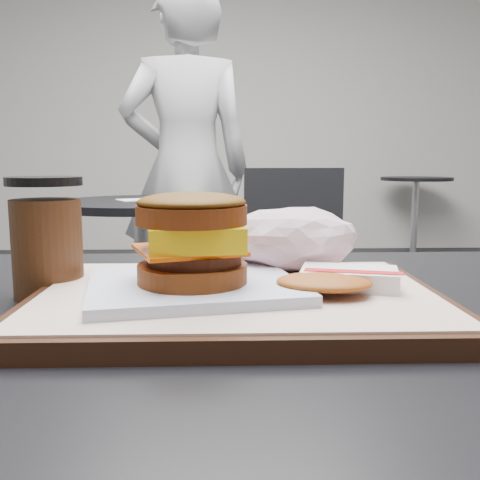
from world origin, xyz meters
name	(u,v)px	position (x,y,z in m)	size (l,w,h in m)	color
serving_tray	(237,299)	(-0.01, -0.01, 0.78)	(0.38, 0.28, 0.02)	black
breakfast_sandwich	(193,250)	(-0.05, -0.02, 0.83)	(0.22, 0.20, 0.09)	white
hash_brown	(338,280)	(0.08, -0.02, 0.80)	(0.13, 0.11, 0.02)	white
crumpled_wrapper	(289,238)	(0.05, 0.09, 0.82)	(0.16, 0.12, 0.07)	white
coffee_cup	(47,242)	(-0.20, 0.05, 0.83)	(0.08, 0.08, 0.12)	#3A1D0D
neighbor_table	(143,249)	(-0.35, 1.65, 0.55)	(0.70, 0.70, 0.75)	black
napkin	(134,200)	(-0.38, 1.65, 0.75)	(0.12, 0.12, 0.00)	white
neighbor_chair	(263,260)	(0.14, 1.62, 0.51)	(0.62, 0.45, 0.88)	#9C9CA1
patron	(187,170)	(-0.20, 2.08, 0.86)	(0.63, 0.41, 1.72)	silver
bg_table_far	(416,197)	(1.80, 4.50, 0.56)	(0.66, 0.66, 0.75)	black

